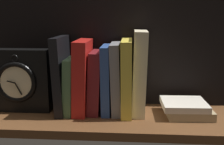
# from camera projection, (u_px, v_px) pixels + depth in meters

# --- Properties ---
(ground_plane) EXTENTS (0.83, 0.27, 0.03)m
(ground_plane) POSITION_uv_depth(u_px,v_px,m) (100.00, 119.00, 0.88)
(ground_plane) COLOR brown
(back_panel) EXTENTS (0.83, 0.01, 0.38)m
(back_panel) POSITION_uv_depth(u_px,v_px,m) (104.00, 49.00, 0.96)
(back_panel) COLOR black
(back_panel) RESTS_ON ground_plane
(book_black_skeptic) EXTENTS (0.04, 0.17, 0.24)m
(book_black_skeptic) POSITION_uv_depth(u_px,v_px,m) (62.00, 74.00, 0.90)
(book_black_skeptic) COLOR black
(book_black_skeptic) RESTS_ON ground_plane
(book_green_romantic) EXTENTS (0.03, 0.15, 0.18)m
(book_green_romantic) POSITION_uv_depth(u_px,v_px,m) (72.00, 84.00, 0.90)
(book_green_romantic) COLOR #476B44
(book_green_romantic) RESTS_ON ground_plane
(book_red_requiem) EXTENTS (0.05, 0.16, 0.23)m
(book_red_requiem) POSITION_uv_depth(u_px,v_px,m) (83.00, 76.00, 0.89)
(book_red_requiem) COLOR red
(book_red_requiem) RESTS_ON ground_plane
(book_maroon_dawkins) EXTENTS (0.05, 0.13, 0.20)m
(book_maroon_dawkins) POSITION_uv_depth(u_px,v_px,m) (96.00, 82.00, 0.89)
(book_maroon_dawkins) COLOR maroon
(book_maroon_dawkins) RESTS_ON ground_plane
(book_blue_modern) EXTENTS (0.03, 0.13, 0.21)m
(book_blue_modern) POSITION_uv_depth(u_px,v_px,m) (107.00, 79.00, 0.89)
(book_blue_modern) COLOR #2D4C8E
(book_blue_modern) RESTS_ON ground_plane
(book_gray_chess) EXTENTS (0.04, 0.13, 0.22)m
(book_gray_chess) POSITION_uv_depth(u_px,v_px,m) (116.00, 78.00, 0.89)
(book_gray_chess) COLOR gray
(book_gray_chess) RESTS_ON ground_plane
(book_yellow_seinlanguage) EXTENTS (0.03, 0.17, 0.23)m
(book_yellow_seinlanguage) POSITION_uv_depth(u_px,v_px,m) (127.00, 77.00, 0.88)
(book_yellow_seinlanguage) COLOR gold
(book_yellow_seinlanguage) RESTS_ON ground_plane
(book_cream_twain) EXTENTS (0.05, 0.14, 0.26)m
(book_cream_twain) POSITION_uv_depth(u_px,v_px,m) (139.00, 73.00, 0.88)
(book_cream_twain) COLOR beige
(book_cream_twain) RESTS_ON ground_plane
(framed_clock) EXTENTS (0.20, 0.06, 0.20)m
(framed_clock) POSITION_uv_depth(u_px,v_px,m) (19.00, 81.00, 0.90)
(framed_clock) COLOR black
(framed_clock) RESTS_ON ground_plane
(book_stack_side) EXTENTS (0.15, 0.13, 0.04)m
(book_stack_side) POSITION_uv_depth(u_px,v_px,m) (186.00, 108.00, 0.87)
(book_stack_side) COLOR #9E8966
(book_stack_side) RESTS_ON ground_plane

